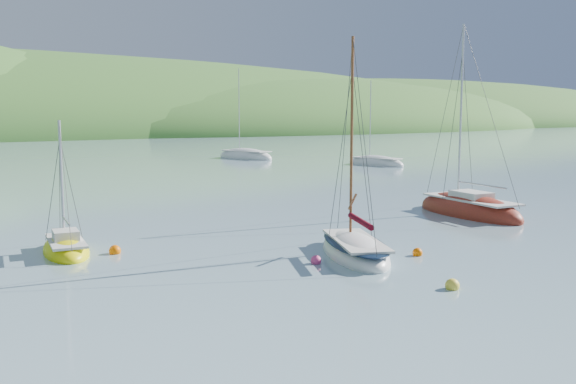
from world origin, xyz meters
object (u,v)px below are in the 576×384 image
sloop_red (469,211)px  sailboat_yellow (66,249)px  distant_sloop_d (376,164)px  distant_sloop_b (245,157)px  daysailer_white (355,250)px

sloop_red → sailboat_yellow: bearing=-178.9°
sloop_red → distant_sloop_d: bearing=65.5°
sailboat_yellow → distant_sloop_b: (32.12, 43.20, 0.04)m
sailboat_yellow → sloop_red: bearing=1.7°
distant_sloop_b → daysailer_white: bearing=-131.0°
distant_sloop_d → daysailer_white: bearing=-145.3°
distant_sloop_b → distant_sloop_d: 17.92m
distant_sloop_d → sloop_red: bearing=-135.2°
daysailer_white → sloop_red: 12.91m
daysailer_white → sloop_red: (12.01, 4.73, 0.00)m
sailboat_yellow → distant_sloop_b: bearing=60.6°
sailboat_yellow → distant_sloop_b: distant_sloop_b is taller
daysailer_white → distant_sloop_d: 44.89m
sloop_red → distant_sloop_d: 33.93m
daysailer_white → distant_sloop_b: bearing=89.0°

